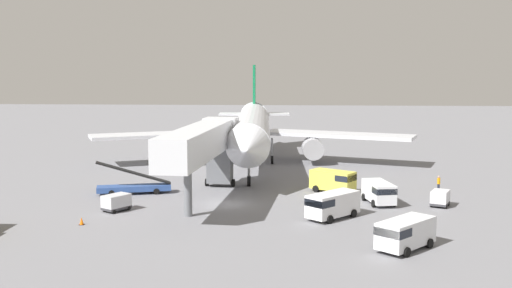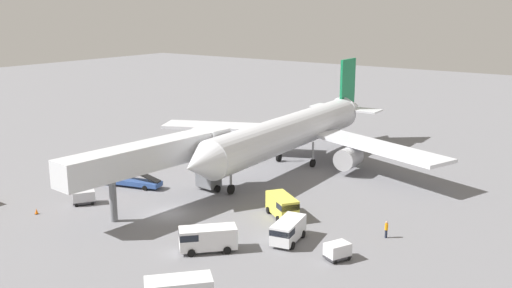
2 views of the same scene
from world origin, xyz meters
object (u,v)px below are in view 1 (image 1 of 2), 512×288
object	(u,v)px
ground_crew_worker_foreground	(439,183)
service_van_rear_right	(334,180)
service_van_far_right	(405,233)
safety_cone_alpha	(82,221)
baggage_cart_near_right	(116,202)
service_van_outer_left	(379,192)
jet_bridge	(204,144)
belt_loader_truck	(134,186)
baggage_cart_far_center	(440,198)
service_van_mid_left	(332,204)
airplane_at_gate	(252,129)

from	to	relation	value
ground_crew_worker_foreground	service_van_rear_right	bearing A→B (deg)	-173.91
service_van_far_right	safety_cone_alpha	bearing A→B (deg)	168.20
service_van_rear_right	baggage_cart_near_right	bearing A→B (deg)	-154.72
service_van_outer_left	ground_crew_worker_foreground	size ratio (longest dim) A/B	2.97
jet_bridge	belt_loader_truck	xyz separation A→B (m)	(-7.51, 2.78, -4.69)
belt_loader_truck	baggage_cart_far_center	distance (m)	29.46
baggage_cart_far_center	baggage_cart_near_right	size ratio (longest dim) A/B	0.88
jet_bridge	service_van_far_right	bearing A→B (deg)	-42.03
service_van_outer_left	ground_crew_worker_foreground	xyz separation A→B (m)	(6.84, 6.15, -0.30)
belt_loader_truck	service_van_outer_left	xyz separation A→B (m)	(23.83, -3.06, 0.38)
service_van_mid_left	service_van_rear_right	distance (m)	10.84
airplane_at_gate	ground_crew_worker_foreground	bearing A→B (deg)	-38.48
airplane_at_gate	service_van_mid_left	size ratio (longest dim) A/B	8.85
belt_loader_truck	baggage_cart_near_right	bearing A→B (deg)	-86.98
belt_loader_truck	service_van_far_right	world-z (taller)	belt_loader_truck
safety_cone_alpha	service_van_outer_left	bearing A→B (deg)	20.09
safety_cone_alpha	service_van_mid_left	bearing A→B (deg)	9.28
belt_loader_truck	ground_crew_worker_foreground	distance (m)	30.82
belt_loader_truck	jet_bridge	bearing A→B (deg)	-20.33
service_van_mid_left	safety_cone_alpha	bearing A→B (deg)	-170.72
service_van_rear_right	safety_cone_alpha	world-z (taller)	service_van_rear_right
service_van_outer_left	safety_cone_alpha	size ratio (longest dim) A/B	7.92
service_van_rear_right	safety_cone_alpha	distance (m)	25.32
jet_bridge	safety_cone_alpha	bearing A→B (deg)	-132.38
service_van_outer_left	baggage_cart_near_right	world-z (taller)	service_van_outer_left
jet_bridge	service_van_outer_left	world-z (taller)	jet_bridge
service_van_mid_left	service_van_rear_right	size ratio (longest dim) A/B	1.04
belt_loader_truck	safety_cone_alpha	size ratio (longest dim) A/B	12.22
service_van_rear_right	ground_crew_worker_foreground	world-z (taller)	service_van_rear_right
baggage_cart_near_right	ground_crew_worker_foreground	bearing A→B (deg)	18.94
service_van_rear_right	baggage_cart_near_right	size ratio (longest dim) A/B	1.74
service_van_far_right	baggage_cart_far_center	xyz separation A→B (m)	(5.61, 13.59, -0.40)
airplane_at_gate	safety_cone_alpha	bearing A→B (deg)	-110.18
airplane_at_gate	baggage_cart_far_center	bearing A→B (deg)	-50.62
baggage_cart_near_right	baggage_cart_far_center	bearing A→B (deg)	7.10
ground_crew_worker_foreground	service_van_far_right	bearing A→B (deg)	-109.07
service_van_mid_left	ground_crew_worker_foreground	world-z (taller)	service_van_mid_left
jet_bridge	service_van_outer_left	distance (m)	16.88
jet_bridge	service_van_mid_left	bearing A→B (deg)	-27.61
jet_bridge	service_van_mid_left	xyz separation A→B (m)	(11.61, -6.07, -4.24)
service_van_far_right	ground_crew_worker_foreground	xyz separation A→B (m)	(7.05, 20.39, -0.35)
jet_bridge	belt_loader_truck	bearing A→B (deg)	159.67
airplane_at_gate	service_van_far_right	bearing A→B (deg)	-70.16
jet_bridge	service_van_rear_right	distance (m)	13.99
airplane_at_gate	service_van_far_right	world-z (taller)	airplane_at_gate
service_van_mid_left	safety_cone_alpha	size ratio (longest dim) A/B	8.12
jet_bridge	ground_crew_worker_foreground	xyz separation A→B (m)	(23.15, 5.87, -4.62)
service_van_mid_left	service_van_rear_right	world-z (taller)	service_van_rear_right
belt_loader_truck	baggage_cart_far_center	xyz separation A→B (m)	(29.22, -3.71, 0.03)
jet_bridge	service_van_mid_left	world-z (taller)	jet_bridge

